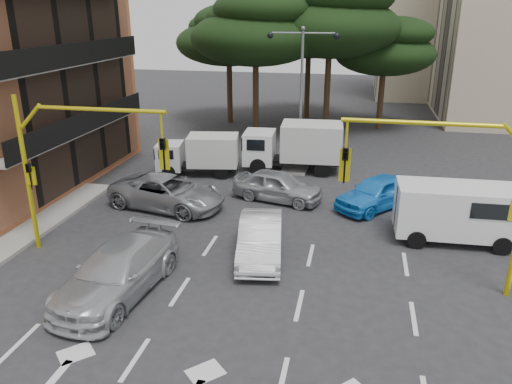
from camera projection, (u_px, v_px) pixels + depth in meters
ground at (238, 298)px, 16.23m from camera, size 120.00×120.00×0.00m
median_strip at (299, 159)px, 30.90m from camera, size 1.40×6.00×0.15m
apartment_beige_far at (460, 14)px, 51.28m from camera, size 16.20×12.15×16.70m
pine_left_near at (256, 28)px, 34.51m from camera, size 9.15×9.15×10.23m
pine_center at (331, 17)px, 35.16m from camera, size 9.98×9.98×11.16m
pine_left_far at (229, 35)px, 39.00m from camera, size 8.32×8.32×9.30m
pine_right at (386, 46)px, 36.95m from camera, size 7.49×7.49×8.37m
pine_back at (310, 25)px, 40.37m from camera, size 9.15×9.15×10.23m
signal_mast_right at (466, 180)px, 15.41m from camera, size 5.79×0.37×6.00m
signal_mast_left at (67, 155)px, 18.01m from camera, size 5.79×0.37×6.00m
street_lamp_center at (302, 71)px, 29.04m from camera, size 4.16×0.36×7.77m
car_white_hatch at (260, 238)px, 18.74m from camera, size 2.25×4.70×1.49m
car_blue_compact at (377, 192)px, 23.36m from camera, size 4.30×4.57×1.53m
car_silver_wagon at (118, 271)px, 16.27m from camera, size 2.86×5.78×1.61m
car_silver_cross_a at (167, 192)px, 23.37m from camera, size 5.90×3.61×1.53m
car_silver_cross_b at (278, 186)px, 24.27m from camera, size 4.68×2.77×1.49m
van_white at (457, 213)px, 19.89m from camera, size 4.80×2.29×2.37m
box_truck_a at (199, 155)px, 27.99m from camera, size 4.86×2.68×2.26m
box_truck_b at (294, 147)px, 28.60m from camera, size 5.81×2.73×2.79m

